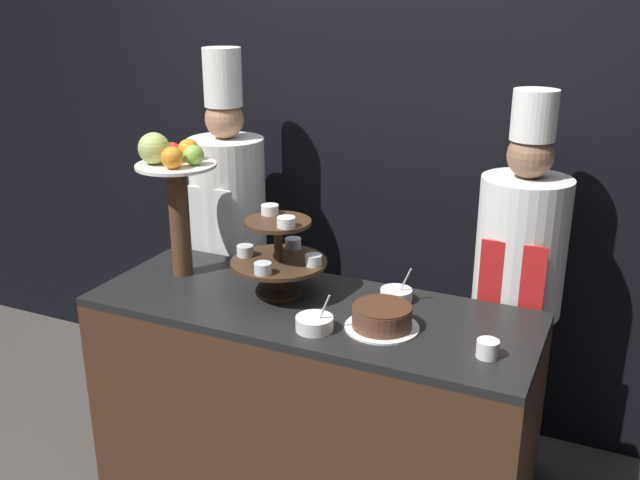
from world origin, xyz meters
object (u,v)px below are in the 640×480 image
(serving_bowl_near, at_px, (315,323))
(chef_center_left, at_px, (518,277))
(serving_bowl_far, at_px, (396,295))
(chef_left, at_px, (229,222))
(cake_round, at_px, (382,318))
(cup_white, at_px, (488,349))
(fruit_pedestal, at_px, (174,179))
(tiered_stand, at_px, (279,253))

(serving_bowl_near, distance_m, chef_center_left, 0.97)
(serving_bowl_far, xyz_separation_m, chef_left, (-1.02, 0.36, 0.07))
(cake_round, height_order, cup_white, cake_round)
(fruit_pedestal, distance_m, cup_white, 1.49)
(cup_white, distance_m, chef_center_left, 0.68)
(tiered_stand, xyz_separation_m, cup_white, (0.91, -0.17, -0.16))
(serving_bowl_near, bearing_deg, chef_left, 138.18)
(serving_bowl_far, bearing_deg, chef_left, 160.60)
(cup_white, xyz_separation_m, chef_center_left, (-0.02, 0.68, 0.01))
(serving_bowl_far, xyz_separation_m, chef_center_left, (0.43, 0.36, 0.02))
(chef_left, bearing_deg, fruit_pedestal, -85.41)
(serving_bowl_near, relative_size, chef_center_left, 0.09)
(tiered_stand, relative_size, cup_white, 5.04)
(fruit_pedestal, xyz_separation_m, serving_bowl_near, (0.79, -0.25, -0.41))
(chef_left, xyz_separation_m, chef_center_left, (1.45, -0.00, -0.05))
(serving_bowl_near, distance_m, chef_left, 1.11)
(tiered_stand, height_order, serving_bowl_near, tiered_stand)
(fruit_pedestal, relative_size, cake_round, 2.26)
(chef_center_left, bearing_deg, serving_bowl_far, -139.99)
(cup_white, xyz_separation_m, serving_bowl_near, (-0.64, -0.06, -0.00))
(tiered_stand, xyz_separation_m, chef_left, (-0.55, 0.51, -0.10))
(cup_white, bearing_deg, chef_left, 155.23)
(cake_round, height_order, chef_center_left, chef_center_left)
(cake_round, bearing_deg, serving_bowl_near, -152.14)
(fruit_pedestal, height_order, chef_center_left, chef_center_left)
(fruit_pedestal, xyz_separation_m, chef_center_left, (1.41, 0.49, -0.40))
(serving_bowl_near, bearing_deg, cake_round, 27.86)
(cake_round, height_order, serving_bowl_near, serving_bowl_near)
(serving_bowl_near, xyz_separation_m, serving_bowl_far, (0.19, 0.38, -0.00))
(serving_bowl_near, bearing_deg, fruit_pedestal, 162.08)
(cake_round, distance_m, chef_center_left, 0.74)
(tiered_stand, bearing_deg, serving_bowl_near, -40.67)
(cup_white, bearing_deg, chef_center_left, 91.36)
(serving_bowl_near, relative_size, chef_left, 0.08)
(fruit_pedestal, relative_size, chef_left, 0.34)
(tiered_stand, xyz_separation_m, serving_bowl_far, (0.47, 0.15, -0.16))
(tiered_stand, height_order, cup_white, tiered_stand)
(tiered_stand, distance_m, cup_white, 0.94)
(cake_round, relative_size, serving_bowl_near, 1.84)
(cake_round, bearing_deg, fruit_pedestal, 172.39)
(cup_white, relative_size, serving_bowl_near, 0.51)
(serving_bowl_far, distance_m, chef_left, 1.08)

